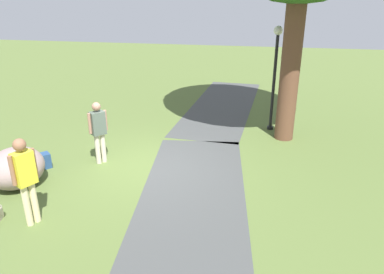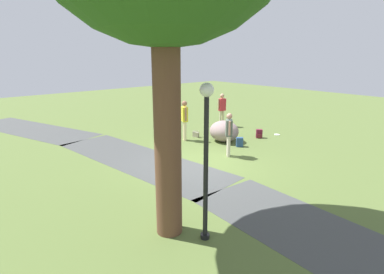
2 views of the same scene
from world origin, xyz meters
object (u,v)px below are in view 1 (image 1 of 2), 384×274
at_px(man_near_boulder, 98,128).
at_px(backpack_by_boulder, 46,161).
at_px(woman_with_handbag, 25,175).
at_px(lamp_post, 275,68).
at_px(lawn_boulder, 16,168).

xyz_separation_m(man_near_boulder, backpack_by_boulder, (0.57, -1.31, -0.79)).
distance_m(woman_with_handbag, man_near_boulder, 2.88).
xyz_separation_m(lamp_post, woman_with_handbag, (6.40, -4.66, -1.02)).
bearing_deg(man_near_boulder, lawn_boulder, -41.51).
bearing_deg(backpack_by_boulder, woman_with_handbag, 26.63).
xyz_separation_m(lamp_post, lawn_boulder, (5.11, -5.90, -1.62)).
relative_size(lamp_post, man_near_boulder, 1.98).
height_order(lawn_boulder, man_near_boulder, man_near_boulder).
bearing_deg(lamp_post, backpack_by_boulder, -54.82).
xyz_separation_m(lawn_boulder, backpack_by_boulder, (-1.01, 0.09, -0.28)).
distance_m(lawn_boulder, man_near_boulder, 2.17).
relative_size(lawn_boulder, man_near_boulder, 0.81).
bearing_deg(backpack_by_boulder, lamp_post, 125.18).
distance_m(lawn_boulder, woman_with_handbag, 1.89).
xyz_separation_m(lawn_boulder, man_near_boulder, (-1.58, 1.40, 0.51)).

